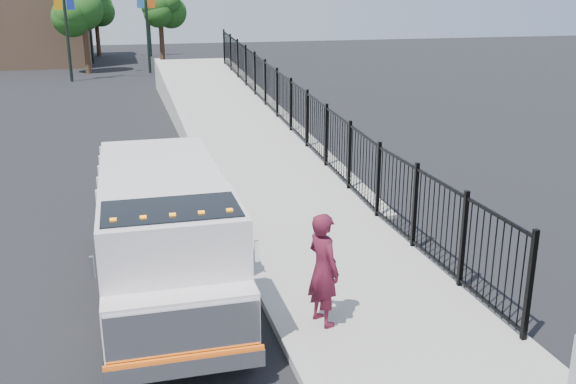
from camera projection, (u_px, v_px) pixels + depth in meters
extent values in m
plane|color=black|center=(274.00, 315.00, 11.12)|extent=(120.00, 120.00, 0.00)
cube|color=#9E998E|center=(429.00, 357.00, 9.73)|extent=(3.55, 12.00, 0.12)
cube|color=#ADAAA3|center=(307.00, 374.00, 9.25)|extent=(0.30, 12.00, 0.16)
cube|color=#9E998E|center=(232.00, 127.00, 26.39)|extent=(3.95, 24.06, 3.19)
cube|color=black|center=(291.00, 122.00, 22.78)|extent=(0.10, 28.00, 1.80)
cube|color=black|center=(166.00, 262.00, 12.06)|extent=(0.95, 6.17, 0.20)
cube|color=silver|center=(173.00, 261.00, 9.86)|extent=(2.15, 2.01, 1.81)
cube|color=silver|center=(182.00, 322.00, 8.95)|extent=(2.14, 0.65, 0.91)
cube|color=silver|center=(184.00, 334.00, 8.64)|extent=(2.09, 0.09, 0.77)
cube|color=silver|center=(186.00, 366.00, 8.71)|extent=(2.18, 0.18, 0.25)
cube|color=#FB5D0D|center=(186.00, 357.00, 8.67)|extent=(2.18, 0.06, 0.05)
cube|color=black|center=(172.00, 233.00, 9.49)|extent=(2.00, 1.19, 0.77)
cube|color=silver|center=(159.00, 197.00, 12.88)|extent=(2.20, 3.82, 1.54)
cube|color=silver|center=(92.00, 267.00, 8.63)|extent=(0.05, 0.05, 0.32)
cube|color=silver|center=(257.00, 251.00, 9.18)|extent=(0.05, 0.05, 0.32)
cube|color=orange|center=(113.00, 220.00, 8.89)|extent=(0.09, 0.07, 0.05)
cube|color=orange|center=(143.00, 218.00, 8.99)|extent=(0.09, 0.07, 0.05)
cube|color=orange|center=(173.00, 215.00, 9.08)|extent=(0.09, 0.07, 0.05)
cube|color=orange|center=(201.00, 213.00, 9.18)|extent=(0.09, 0.07, 0.05)
cube|color=orange|center=(230.00, 211.00, 9.28)|extent=(0.09, 0.07, 0.05)
cylinder|color=black|center=(114.00, 344.00, 9.34)|extent=(0.30, 0.91, 0.91)
cylinder|color=black|center=(243.00, 328.00, 9.79)|extent=(0.30, 0.91, 0.91)
cylinder|color=black|center=(114.00, 236.00, 13.44)|extent=(0.30, 0.91, 0.91)
cylinder|color=black|center=(205.00, 228.00, 13.89)|extent=(0.30, 0.91, 0.91)
cylinder|color=black|center=(114.00, 220.00, 14.36)|extent=(0.30, 0.91, 0.91)
cylinder|color=black|center=(199.00, 213.00, 14.81)|extent=(0.30, 0.91, 0.91)
imported|color=#521325|center=(323.00, 269.00, 10.35)|extent=(0.65, 0.80, 1.91)
cylinder|color=black|center=(65.00, 14.00, 38.30)|extent=(0.18, 0.18, 8.00)
cube|color=navy|center=(70.00, 0.00, 38.14)|extent=(0.45, 0.04, 1.10)
cube|color=#C16F09|center=(58.00, 0.00, 37.97)|extent=(0.45, 0.04, 1.10)
cylinder|color=black|center=(146.00, 12.00, 42.29)|extent=(0.18, 0.18, 8.00)
cylinder|color=black|center=(88.00, 9.00, 47.91)|extent=(0.18, 0.18, 8.00)
cylinder|color=black|center=(148.00, 7.00, 53.09)|extent=(0.18, 0.18, 8.00)
cylinder|color=#382314|center=(87.00, 49.00, 42.83)|extent=(0.36, 0.36, 3.20)
sphere|color=#194714|center=(83.00, 12.00, 42.11)|extent=(2.86, 2.86, 2.86)
cylinder|color=#382314|center=(162.00, 44.00, 46.92)|extent=(0.36, 0.36, 3.20)
sphere|color=#194714|center=(160.00, 10.00, 46.19)|extent=(2.13, 2.13, 2.13)
cylinder|color=#382314|center=(98.00, 37.00, 54.36)|extent=(0.36, 0.36, 3.20)
sphere|color=#194714|center=(95.00, 7.00, 53.64)|extent=(2.85, 2.85, 2.85)
cube|color=#8C664C|center=(19.00, 9.00, 48.24)|extent=(10.00, 10.00, 8.00)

